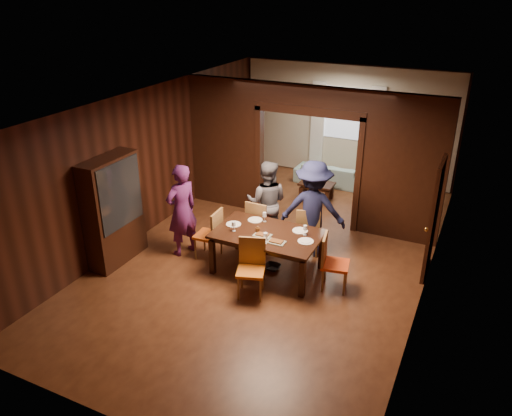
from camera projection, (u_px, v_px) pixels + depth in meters
The scene contains 32 objects.
floor at pixel (276, 252), 9.57m from camera, with size 9.00×9.00×0.00m, color #4B2615.
ceiling at pixel (279, 101), 8.36m from camera, with size 5.50×9.00×0.02m, color silver.
room_walls at pixel (312, 149), 10.49m from camera, with size 5.52×9.01×2.90m.
person_purple at pixel (182, 210), 9.19m from camera, with size 0.65×0.42×1.77m, color #591E59.
person_grey at pixel (267, 202), 9.64m from camera, with size 0.82×0.64×1.68m, color #56545C.
person_navy at pixel (313, 209), 9.14m from camera, with size 1.20×0.69×1.85m, color #181B3C.
sofa at pixel (331, 174), 12.68m from camera, with size 1.79×0.70×0.52m, color #99C7C8.
serving_bowl at pixel (273, 230), 8.68m from camera, with size 0.30×0.30×0.07m, color black.
dining_table at pixel (268, 252), 8.81m from camera, with size 1.84×1.15×0.76m, color black.
coffee_table at pixel (316, 191), 11.82m from camera, with size 0.80×0.50×0.40m, color black.
chair_left at pixel (208, 234), 9.22m from camera, with size 0.44×0.44×0.97m, color #C35012, non-canonical shape.
chair_right at pixel (336, 263), 8.27m from camera, with size 0.44×0.44×0.97m, color #EB4716, non-canonical shape.
chair_far_l at pixel (260, 223), 9.63m from camera, with size 0.44×0.44×0.97m, color red, non-canonical shape.
chair_far_r at pixel (308, 230), 9.37m from camera, with size 0.44×0.44×0.97m, color #EF4516, non-canonical shape.
chair_near at pixel (251, 269), 8.08m from camera, with size 0.44×0.44×0.97m, color orange, non-canonical shape.
hutch at pixel (114, 211), 8.91m from camera, with size 0.40×1.20×2.00m, color black.
door_right at pixel (434, 219), 8.49m from camera, with size 0.06×0.90×2.10m, color black.
window_far at pixel (347, 113), 12.50m from camera, with size 1.20×0.03×1.30m, color silver.
curtain_left at pixel (317, 128), 12.95m from camera, with size 0.35×0.06×2.40m, color white.
curtain_right at pixel (375, 135), 12.37m from camera, with size 0.35×0.06×2.40m, color white.
plate_left at pixel (233, 224), 8.94m from camera, with size 0.27×0.27×0.01m, color white.
plate_far_l at pixel (255, 220), 9.10m from camera, with size 0.27×0.27×0.01m, color white.
plate_far_r at pixel (300, 231), 8.71m from camera, with size 0.27×0.27×0.01m, color white.
plate_right at pixel (306, 241), 8.36m from camera, with size 0.27×0.27×0.01m, color white.
plate_near at pixel (259, 242), 8.34m from camera, with size 0.27×0.27×0.01m, color silver.
platter_a at pixel (262, 235), 8.55m from camera, with size 0.30×0.20×0.04m, color gray.
platter_b at pixel (276, 242), 8.33m from camera, with size 0.30×0.20×0.04m, color slate.
wineglass_left at pixel (234, 226), 8.68m from camera, with size 0.08×0.08×0.18m, color silver, non-canonical shape.
wineglass_far at pixel (265, 217), 9.02m from camera, with size 0.08×0.08×0.18m, color silver, non-canonical shape.
wineglass_right at pixel (305, 230), 8.55m from camera, with size 0.08×0.08×0.18m, color white, non-canonical shape.
tumbler at pixel (265, 237), 8.38m from camera, with size 0.07×0.07×0.14m, color silver.
condiment_jar at pixel (258, 230), 8.64m from camera, with size 0.08×0.08×0.11m, color #522D13, non-canonical shape.
Camera 1 is at (3.25, -7.69, 4.77)m, focal length 35.00 mm.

